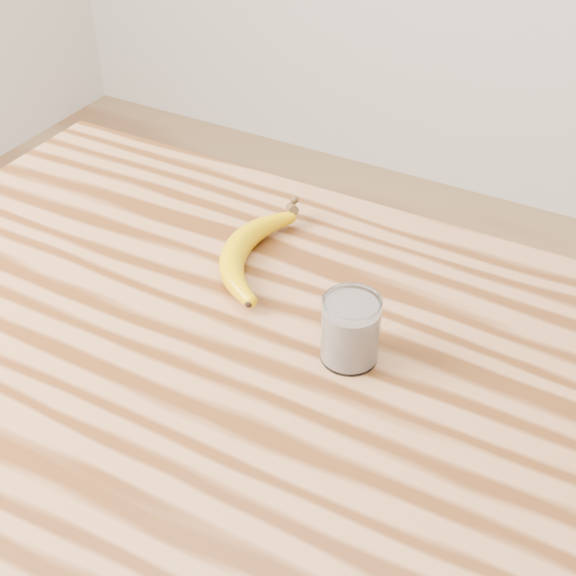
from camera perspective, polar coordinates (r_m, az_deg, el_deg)
The scene contains 3 objects.
table at distance 1.09m, azimuth -2.98°, elevation -9.63°, with size 1.20×0.80×0.90m.
smoothie_glass at distance 0.97m, azimuth 4.46°, elevation -3.04°, with size 0.07×0.07×0.09m.
banana at distance 1.14m, azimuth -3.79°, elevation 2.67°, with size 0.11×0.31×0.04m, color #CC9B00, non-canonical shape.
Camera 1 is at (0.40, -0.62, 1.58)m, focal length 50.00 mm.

